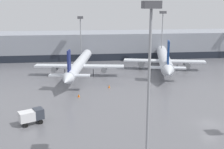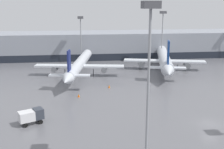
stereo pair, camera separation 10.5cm
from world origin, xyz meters
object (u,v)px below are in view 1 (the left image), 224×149
at_px(parked_jet_1, 79,64).
at_px(traffic_cone_1, 79,95).
at_px(apron_light_mast_1, 80,26).
at_px(service_truck_0, 31,115).
at_px(apron_light_mast_2, 150,41).
at_px(parked_jet_0, 164,59).
at_px(traffic_cone_0, 109,86).
at_px(apron_light_mast_3, 163,22).

bearing_deg(parked_jet_1, traffic_cone_1, -171.42).
relative_size(traffic_cone_1, apron_light_mast_1, 0.04).
relative_size(service_truck_0, apron_light_mast_2, 0.22).
bearing_deg(apron_light_mast_1, parked_jet_0, -26.03).
relative_size(parked_jet_1, service_truck_0, 8.87).
distance_m(traffic_cone_0, apron_light_mast_2, 35.81).
bearing_deg(traffic_cone_1, service_truck_0, -121.11).
bearing_deg(parked_jet_1, apron_light_mast_1, 6.98).
bearing_deg(parked_jet_0, apron_light_mast_2, 174.38).
distance_m(apron_light_mast_1, apron_light_mast_2, 61.46).
relative_size(traffic_cone_0, traffic_cone_1, 1.07).
bearing_deg(service_truck_0, apron_light_mast_1, 53.53).
distance_m(parked_jet_1, apron_light_mast_3, 31.92).
bearing_deg(parked_jet_1, parked_jet_0, -70.22).
relative_size(parked_jet_1, traffic_cone_1, 56.29).
bearing_deg(traffic_cone_0, service_truck_0, -128.49).
xyz_separation_m(traffic_cone_0, apron_light_mast_3, (20.16, 26.10, 13.00)).
xyz_separation_m(parked_jet_0, parked_jet_1, (-24.91, -4.42, 0.02)).
bearing_deg(service_truck_0, traffic_cone_0, 25.67).
xyz_separation_m(traffic_cone_0, apron_light_mast_2, (0.83, -32.62, 14.75)).
distance_m(service_truck_0, apron_light_mast_1, 48.98).
relative_size(traffic_cone_0, apron_light_mast_2, 0.04).
xyz_separation_m(traffic_cone_0, apron_light_mast_1, (-5.94, 28.40, 11.90)).
bearing_deg(apron_light_mast_2, parked_jet_0, 70.57).
bearing_deg(traffic_cone_0, parked_jet_0, 42.40).
height_order(traffic_cone_1, apron_light_mast_2, apron_light_mast_2).
bearing_deg(parked_jet_1, service_truck_0, 175.07).
bearing_deg(apron_light_mast_2, parked_jet_1, 99.56).
xyz_separation_m(service_truck_0, traffic_cone_0, (14.75, 18.55, -1.10)).
distance_m(parked_jet_1, traffic_cone_0, 14.20).
bearing_deg(service_truck_0, parked_jet_1, 49.51).
height_order(service_truck_0, apron_light_mast_1, apron_light_mast_1).
xyz_separation_m(parked_jet_0, service_truck_0, (-32.94, -35.17, -1.72)).
xyz_separation_m(parked_jet_1, apron_light_mast_3, (26.88, 13.91, 10.17)).
height_order(parked_jet_0, apron_light_mast_3, apron_light_mast_3).
xyz_separation_m(service_truck_0, apron_light_mast_1, (8.81, 46.95, 10.80)).
bearing_deg(service_truck_0, apron_light_mast_3, 26.14).
bearing_deg(parked_jet_0, traffic_cone_0, 146.21).
distance_m(service_truck_0, traffic_cone_1, 14.90).
relative_size(parked_jet_0, apron_light_mast_2, 2.01).
bearing_deg(apron_light_mast_1, apron_light_mast_3, -5.04).
height_order(parked_jet_1, apron_light_mast_2, apron_light_mast_2).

